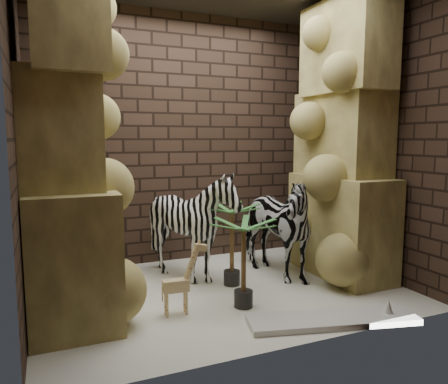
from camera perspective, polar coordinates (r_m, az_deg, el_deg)
name	(u,v)px	position (r m, az deg, el deg)	size (l,w,h in m)	color
floor	(223,291)	(4.33, -0.19, -13.17)	(3.50, 3.50, 0.00)	white
wall_back	(183,139)	(5.23, -5.56, 7.09)	(3.50, 3.50, 0.00)	#2F2118
wall_front	(294,140)	(2.95, 9.35, 6.97)	(3.50, 3.50, 0.00)	#2F2118
wall_left	(19,140)	(3.74, -25.89, 6.38)	(3.00, 3.00, 0.00)	#2F2118
wall_right	(367,139)	(5.00, 18.74, 6.74)	(3.00, 3.00, 0.00)	#2F2118
rock_pillar_left	(66,139)	(3.74, -20.50, 6.64)	(0.68, 1.30, 3.00)	#DCCB73
rock_pillar_right	(343,139)	(4.79, 15.77, 6.85)	(0.58, 1.25, 3.00)	#DCCB73
zebra_right	(271,218)	(4.62, 6.31, -3.45)	(0.60, 1.11, 1.31)	white
zebra_left	(192,231)	(4.51, -4.30, -5.27)	(0.95, 1.18, 1.07)	white
giraffe_toy	(176,278)	(3.71, -6.53, -11.39)	(0.34, 0.11, 0.66)	#F0D290
palm_front	(232,244)	(4.37, 1.07, -7.05)	(0.36, 0.36, 0.86)	#206D27
palm_back	(244,263)	(3.83, 2.66, -9.54)	(0.36, 0.36, 0.81)	#206D27
surfboard	(333,319)	(3.75, 14.41, -16.28)	(1.41, 0.34, 0.05)	silver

